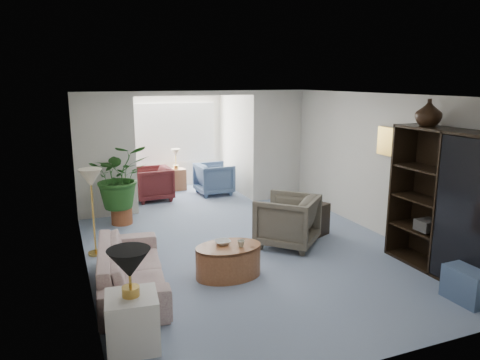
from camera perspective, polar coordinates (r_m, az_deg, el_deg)
name	(u,v)px	position (r m, az deg, el deg)	size (l,w,h in m)	color
floor	(254,255)	(7.31, 1.79, -9.40)	(6.00, 6.00, 0.00)	#8C9FB8
sunroom_floor	(185,195)	(11.00, -6.88, -1.93)	(2.60, 2.60, 0.00)	#8C9FB8
back_pier_left	(105,156)	(9.35, -16.56, 2.90)	(1.20, 0.12, 2.50)	silver
back_pier_right	(278,146)	(10.42, 4.74, 4.32)	(1.20, 0.12, 2.50)	silver
back_header	(196,93)	(9.61, -5.49, 10.80)	(2.60, 0.12, 0.10)	silver
window_pane	(173,133)	(11.78, -8.45, 5.91)	(2.20, 0.02, 1.50)	white
window_blinds	(173,133)	(11.75, -8.42, 5.90)	(2.20, 0.02, 1.50)	white
framed_picture	(390,142)	(8.09, 18.38, 4.58)	(0.04, 0.50, 0.40)	#B1A88E
sofa	(131,268)	(6.25, -13.50, -10.66)	(2.10, 0.82, 0.61)	beige
end_table	(132,321)	(5.03, -13.35, -16.90)	(0.52, 0.52, 0.58)	silver
table_lamp	(129,264)	(4.75, -13.75, -10.17)	(0.44, 0.44, 0.30)	black
floor_lamp	(91,178)	(7.34, -18.26, 0.26)	(0.36, 0.36, 0.28)	beige
coffee_table	(228,261)	(6.50, -1.46, -10.13)	(0.95, 0.95, 0.45)	#9A5E38
coffee_bowl	(223,242)	(6.48, -2.20, -7.81)	(0.23, 0.23, 0.06)	silver
coffee_cup	(241,244)	(6.37, 0.13, -8.00)	(0.10, 0.10, 0.09)	beige
wingback_chair	(287,221)	(7.63, 5.95, -5.10)	(0.92, 0.94, 0.86)	#5D5649
side_table_dark	(314,219)	(8.25, 9.26, -4.88)	(0.47, 0.38, 0.57)	black
entertainment_cabinet	(448,204)	(6.97, 24.63, -2.71)	(0.50, 1.86, 2.07)	black
cabinet_urn	(429,113)	(7.13, 22.62, 7.83)	(0.37, 0.37, 0.39)	black
ottoman	(473,284)	(6.55, 27.18, -11.52)	(0.54, 0.54, 0.43)	slate
plant_pot	(122,216)	(9.07, -14.62, -4.35)	(0.40, 0.40, 0.32)	brown
house_plant	(120,176)	(8.88, -14.89, 0.45)	(1.11, 0.96, 1.23)	#22511B
sunroom_chair_blue	(214,179)	(11.00, -3.27, 0.17)	(0.81, 0.83, 0.75)	slate
sunroom_chair_maroon	(152,184)	(10.63, -10.94, -0.45)	(0.82, 0.84, 0.77)	#551D1F
sunroom_table	(176,179)	(11.53, -8.00, 0.07)	(0.44, 0.34, 0.53)	#9A5E38
shelf_clutter	(455,214)	(6.84, 25.44, -3.90)	(0.30, 1.03, 1.06)	#33312E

